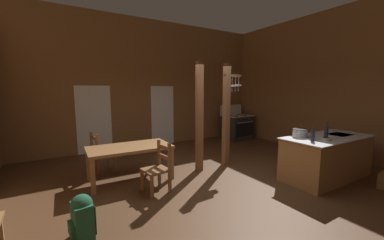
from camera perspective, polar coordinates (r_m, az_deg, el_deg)
The scene contains 17 objects.
ground_plane at distance 5.02m, azimuth 6.84°, elevation -15.79°, with size 8.99×8.45×0.10m, color #4C301C.
wall_back at distance 8.04m, azimuth -10.35°, elevation 8.76°, with size 8.99×0.14×4.23m, color brown.
wall_right at distance 7.89m, azimuth 32.03°, elevation 7.75°, with size 0.14×8.45×4.23m, color brown.
glazed_door_back_left at distance 7.56m, azimuth -23.13°, elevation 0.07°, with size 1.00×0.01×2.05m, color white.
glazed_panel_back_right at distance 8.17m, azimuth -7.30°, elevation 1.14°, with size 0.84×0.01×2.05m, color white.
kitchen_island at distance 5.89m, azimuth 30.44°, elevation -7.97°, with size 2.16×0.96×0.93m.
stove_range at distance 9.21m, azimuth 11.15°, elevation -1.62°, with size 1.20×0.89×1.32m.
support_post_with_pot_rack at distance 5.85m, azimuth 8.74°, elevation 2.18°, with size 0.55×0.22×2.58m.
support_post_center at distance 5.38m, azimuth 1.86°, elevation 0.70°, with size 0.14×0.14×2.58m.
dining_table at distance 5.10m, azimuth -15.20°, elevation -7.27°, with size 1.72×0.94×0.74m.
ladderback_chair_near_window at distance 5.83m, azimuth -21.69°, elevation -7.71°, with size 0.52×0.52×0.95m.
ladderback_chair_by_post at distance 4.50m, azimuth -8.43°, elevation -11.76°, with size 0.50×0.50×0.95m.
backpack at distance 3.53m, azimuth -25.66°, elevation -20.59°, with size 0.33×0.35×0.60m.
stockpot_on_counter at distance 5.43m, azimuth 25.24°, elevation -2.92°, with size 0.37×0.30×0.17m.
mixing_bowl_on_counter at distance 5.31m, azimuth 30.39°, elevation -4.09°, with size 0.16×0.16×0.06m.
bottle_tall_on_counter at distance 5.50m, azimuth 30.37°, elevation -2.62°, with size 0.08×0.08×0.34m.
bottle_short_on_counter at distance 5.09m, azimuth 27.82°, elevation -3.38°, with size 0.07×0.07×0.30m.
Camera 1 is at (-2.84, -3.62, 1.94)m, focal length 21.46 mm.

